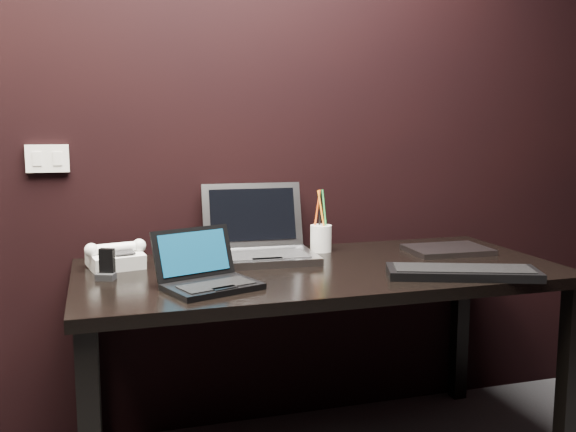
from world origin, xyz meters
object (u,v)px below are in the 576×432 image
object	(u,v)px
closed_laptop	(447,250)
netbook	(207,276)
silver_laptop	(259,245)
desk_phone	(116,257)
mobile_phone	(107,268)
pen_cup	(321,237)
ext_keyboard	(463,272)
desk	(320,288)

from	to	relation	value
closed_laptop	netbook	bearing A→B (deg)	-165.06
silver_laptop	desk_phone	distance (m)	0.53
desk_phone	mobile_phone	distance (m)	0.16
netbook	desk_phone	bearing A→B (deg)	125.99
silver_laptop	mobile_phone	distance (m)	0.59
closed_laptop	pen_cup	xyz separation A→B (m)	(-0.47, 0.17, 0.05)
closed_laptop	mobile_phone	world-z (taller)	mobile_phone
desk_phone	pen_cup	world-z (taller)	pen_cup
netbook	closed_laptop	size ratio (longest dim) A/B	1.06
mobile_phone	ext_keyboard	bearing A→B (deg)	-15.16
ext_keyboard	desk_phone	world-z (taller)	desk_phone
closed_laptop	pen_cup	distance (m)	0.50
desk_phone	pen_cup	size ratio (longest dim) A/B	0.90
closed_laptop	desk_phone	world-z (taller)	desk_phone
silver_laptop	ext_keyboard	size ratio (longest dim) A/B	0.79
silver_laptop	ext_keyboard	bearing A→B (deg)	-39.74
silver_laptop	ext_keyboard	world-z (taller)	silver_laptop
desk_phone	pen_cup	xyz separation A→B (m)	(0.80, 0.07, 0.02)
silver_laptop	ext_keyboard	distance (m)	0.75
closed_laptop	pen_cup	world-z (taller)	pen_cup
silver_laptop	mobile_phone	world-z (taller)	silver_laptop
desk_phone	ext_keyboard	bearing A→B (deg)	-22.98
ext_keyboard	mobile_phone	size ratio (longest dim) A/B	5.16
closed_laptop	mobile_phone	xyz separation A→B (m)	(-1.30, -0.07, 0.03)
desk	desk_phone	size ratio (longest dim) A/B	7.65
ext_keyboard	pen_cup	distance (m)	0.62
desk	desk_phone	distance (m)	0.73
desk	ext_keyboard	bearing A→B (deg)	-34.31
ext_keyboard	desk_phone	size ratio (longest dim) A/B	2.35
desk	netbook	xyz separation A→B (m)	(-0.44, -0.17, 0.11)
desk	desk_phone	xyz separation A→B (m)	(-0.70, 0.19, 0.12)
desk	mobile_phone	size ratio (longest dim) A/B	16.78
netbook	ext_keyboard	distance (m)	0.85
desk	mobile_phone	world-z (taller)	mobile_phone
closed_laptop	ext_keyboard	bearing A→B (deg)	-113.77
desk_phone	silver_laptop	bearing A→B (deg)	1.32
desk	desk_phone	world-z (taller)	desk_phone
netbook	ext_keyboard	size ratio (longest dim) A/B	0.65
desk	ext_keyboard	size ratio (longest dim) A/B	3.25
ext_keyboard	silver_laptop	bearing A→B (deg)	140.26
desk	desk_phone	bearing A→B (deg)	164.69
desk_phone	pen_cup	distance (m)	0.80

